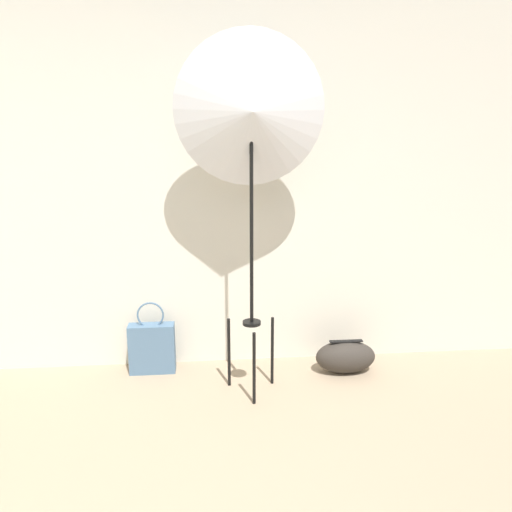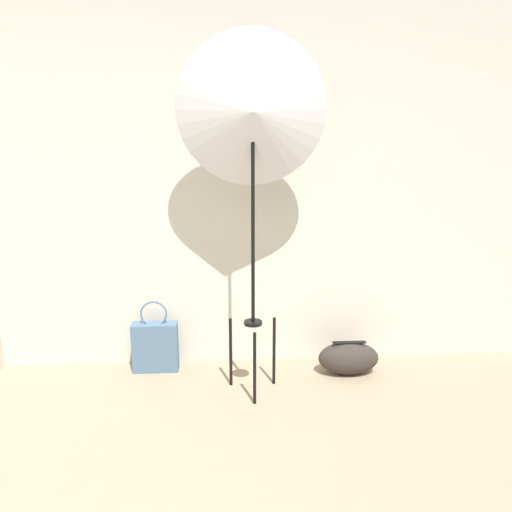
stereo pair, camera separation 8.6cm
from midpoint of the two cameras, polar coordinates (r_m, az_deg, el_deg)
wall_back at (r=3.40m, az=-7.79°, el=8.55°), size 8.00×0.05×2.60m
photo_umbrella at (r=2.92m, az=-1.42°, el=16.12°), size 0.89×0.33×2.18m
tote_bag at (r=3.55m, az=-12.48°, el=-10.15°), size 0.31×0.11×0.51m
duffel_bag at (r=3.54m, az=9.49°, el=-11.29°), size 0.41×0.22×0.23m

